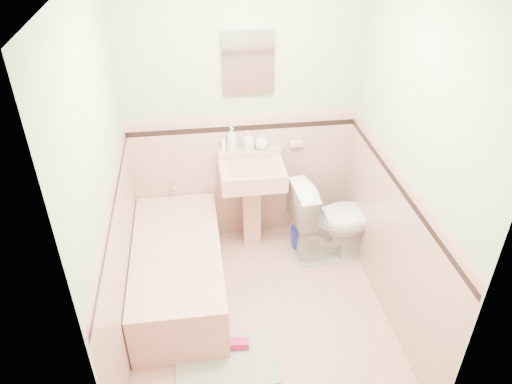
{
  "coord_description": "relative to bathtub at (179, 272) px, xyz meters",
  "views": [
    {
      "loc": [
        -0.42,
        -2.74,
        2.97
      ],
      "look_at": [
        0.0,
        0.25,
        1.0
      ],
      "focal_mm": 34.42,
      "sensor_mm": 36.0,
      "label": 1
    }
  ],
  "objects": [
    {
      "name": "floor",
      "position": [
        0.63,
        -0.33,
        -0.23
      ],
      "size": [
        2.2,
        2.2,
        0.0
      ],
      "primitive_type": "plane",
      "color": "#D69C8C",
      "rests_on": "ground"
    },
    {
      "name": "wall_back",
      "position": [
        0.63,
        0.77,
        1.02
      ],
      "size": [
        2.5,
        0.0,
        2.5
      ],
      "primitive_type": "plane",
      "rotation": [
        1.57,
        0.0,
        0.0
      ],
      "color": "beige",
      "rests_on": "ground"
    },
    {
      "name": "wall_front",
      "position": [
        0.63,
        -1.43,
        1.02
      ],
      "size": [
        2.5,
        0.0,
        2.5
      ],
      "primitive_type": "plane",
      "rotation": [
        -1.57,
        0.0,
        0.0
      ],
      "color": "beige",
      "rests_on": "ground"
    },
    {
      "name": "wall_left",
      "position": [
        -0.37,
        -0.33,
        1.02
      ],
      "size": [
        0.0,
        2.5,
        2.5
      ],
      "primitive_type": "plane",
      "rotation": [
        1.57,
        0.0,
        1.57
      ],
      "color": "beige",
      "rests_on": "ground"
    },
    {
      "name": "wall_right",
      "position": [
        1.63,
        -0.33,
        1.02
      ],
      "size": [
        0.0,
        2.5,
        2.5
      ],
      "primitive_type": "plane",
      "rotation": [
        1.57,
        0.0,
        -1.57
      ],
      "color": "beige",
      "rests_on": "ground"
    },
    {
      "name": "wainscot_back",
      "position": [
        0.63,
        0.76,
        0.38
      ],
      "size": [
        2.0,
        0.0,
        2.0
      ],
      "primitive_type": "plane",
      "rotation": [
        1.57,
        0.0,
        0.0
      ],
      "color": "#D8A191",
      "rests_on": "ground"
    },
    {
      "name": "wainscot_front",
      "position": [
        0.63,
        -1.42,
        0.38
      ],
      "size": [
        2.0,
        0.0,
        2.0
      ],
      "primitive_type": "plane",
      "rotation": [
        -1.57,
        0.0,
        0.0
      ],
      "color": "#D8A191",
      "rests_on": "ground"
    },
    {
      "name": "wainscot_left",
      "position": [
        -0.36,
        -0.33,
        0.38
      ],
      "size": [
        0.0,
        2.2,
        2.2
      ],
      "primitive_type": "plane",
      "rotation": [
        1.57,
        0.0,
        1.57
      ],
      "color": "#D8A191",
      "rests_on": "ground"
    },
    {
      "name": "wainscot_right",
      "position": [
        1.62,
        -0.33,
        0.38
      ],
      "size": [
        0.0,
        2.2,
        2.2
      ],
      "primitive_type": "plane",
      "rotation": [
        1.57,
        0.0,
        -1.57
      ],
      "color": "#D8A191",
      "rests_on": "ground"
    },
    {
      "name": "accent_back",
      "position": [
        0.63,
        0.75,
        0.9
      ],
      "size": [
        2.0,
        0.0,
        2.0
      ],
      "primitive_type": "plane",
      "rotation": [
        1.57,
        0.0,
        0.0
      ],
      "color": "black",
      "rests_on": "ground"
    },
    {
      "name": "accent_front",
      "position": [
        0.63,
        -1.41,
        0.9
      ],
      "size": [
        2.0,
        0.0,
        2.0
      ],
      "primitive_type": "plane",
      "rotation": [
        -1.57,
        0.0,
        0.0
      ],
      "color": "black",
      "rests_on": "ground"
    },
    {
      "name": "accent_left",
      "position": [
        -0.35,
        -0.33,
        0.89
      ],
      "size": [
        0.0,
        2.2,
        2.2
      ],
      "primitive_type": "plane",
      "rotation": [
        1.57,
        0.0,
        1.57
      ],
      "color": "black",
      "rests_on": "ground"
    },
    {
      "name": "accent_right",
      "position": [
        1.61,
        -0.33,
        0.89
      ],
      "size": [
        0.0,
        2.2,
        2.2
      ],
      "primitive_type": "plane",
      "rotation": [
        1.57,
        0.0,
        -1.57
      ],
      "color": "black",
      "rests_on": "ground"
    },
    {
      "name": "cap_back",
      "position": [
        0.63,
        0.75,
        0.99
      ],
      "size": [
        2.0,
        0.0,
        2.0
      ],
      "primitive_type": "plane",
      "rotation": [
        1.57,
        0.0,
        0.0
      ],
      "color": "#D69388",
      "rests_on": "ground"
    },
    {
      "name": "cap_front",
      "position": [
        0.63,
        -1.41,
        0.99
      ],
      "size": [
        2.0,
        0.0,
        2.0
      ],
      "primitive_type": "plane",
      "rotation": [
        -1.57,
        0.0,
        0.0
      ],
      "color": "#D69388",
      "rests_on": "ground"
    },
    {
      "name": "cap_left",
      "position": [
        -0.35,
        -0.33,
        1.0
      ],
      "size": [
        0.0,
        2.2,
        2.2
      ],
      "primitive_type": "plane",
      "rotation": [
        1.57,
        0.0,
        1.57
      ],
      "color": "#D69388",
      "rests_on": "ground"
    },
    {
      "name": "cap_right",
      "position": [
        1.61,
        -0.33,
        1.0
      ],
      "size": [
        0.0,
        2.2,
        2.2
      ],
      "primitive_type": "plane",
      "rotation": [
        1.57,
        0.0,
        -1.57
      ],
      "color": "#D69388",
      "rests_on": "ground"
    },
    {
      "name": "bathtub",
      "position": [
        0.0,
        0.0,
        0.0
      ],
      "size": [
        0.7,
        1.5,
        0.45
      ],
      "primitive_type": "cube",
      "color": "tan",
      "rests_on": "floor"
    },
    {
      "name": "tub_faucet",
      "position": [
        0.0,
        0.72,
        0.41
      ],
      "size": [
        0.04,
        0.12,
        0.04
      ],
      "primitive_type": "cylinder",
      "rotation": [
        1.57,
        0.0,
        0.0
      ],
      "color": "silver",
      "rests_on": "wall_back"
    },
    {
      "name": "sink",
      "position": [
        0.68,
        0.53,
        0.21
      ],
      "size": [
        0.55,
        0.48,
        0.87
      ],
      "primitive_type": null,
      "color": "tan",
      "rests_on": "floor"
    },
    {
      "name": "sink_faucet",
      "position": [
        0.68,
        0.67,
        0.72
      ],
      "size": [
        0.02,
        0.02,
        0.1
      ],
      "primitive_type": "cylinder",
      "color": "silver",
      "rests_on": "sink"
    },
    {
      "name": "medicine_cabinet",
      "position": [
        0.68,
        0.74,
        1.47
      ],
      "size": [
        0.4,
        0.04,
        0.5
      ],
      "primitive_type": "cube",
      "color": "white",
      "rests_on": "wall_back"
    },
    {
      "name": "soap_dish",
      "position": [
        1.1,
        0.73,
        0.72
      ],
      "size": [
        0.11,
        0.07,
        0.04
      ],
      "primitive_type": "cube",
      "color": "tan",
      "rests_on": "wall_back"
    },
    {
      "name": "soap_bottle_left",
      "position": [
        0.53,
        0.71,
        0.82
      ],
      "size": [
        0.11,
        0.11,
        0.23
      ],
      "primitive_type": "imported",
      "rotation": [
        0.0,
        0.0,
        0.35
      ],
      "color": "#B2B2B2",
      "rests_on": "sink"
    },
    {
      "name": "soap_bottle_mid",
      "position": [
        0.67,
        0.71,
        0.8
      ],
      "size": [
        0.1,
        0.1,
        0.18
      ],
      "primitive_type": "imported",
      "rotation": [
        0.0,
        0.0,
        0.26
      ],
      "color": "#B2B2B2",
      "rests_on": "sink"
    },
    {
      "name": "soap_bottle_right",
      "position": [
        0.79,
        0.71,
        0.79
      ],
      "size": [
        0.13,
        0.13,
        0.16
      ],
      "primitive_type": "imported",
      "rotation": [
        0.0,
        0.0,
        -0.02
      ],
      "color": "#B2B2B2",
      "rests_on": "sink"
    },
    {
      "name": "tube",
      "position": [
        0.46,
        0.71,
        0.77
      ],
      "size": [
        0.04,
        0.04,
        0.12
      ],
      "primitive_type": "cylinder",
      "rotation": [
        0.0,
        0.0,
        0.06
      ],
      "color": "white",
      "rests_on": "sink"
    },
    {
      "name": "toilet",
      "position": [
        1.38,
        0.3,
        0.17
      ],
      "size": [
        0.8,
        0.5,
        0.78
      ],
      "primitive_type": "imported",
      "rotation": [
        0.0,
        0.0,
        1.66
      ],
      "color": "white",
      "rests_on": "floor"
    },
    {
      "name": "bucket",
      "position": [
        1.13,
        0.46,
        -0.11
      ],
      "size": [
        0.23,
        0.23,
        0.22
      ],
      "primitive_type": null,
      "rotation": [
        0.0,
        0.0,
        0.06
      ],
      "color": "#1825A0",
      "rests_on": "floor"
    },
    {
      "name": "bath_mat",
      "position": [
        0.31,
        -0.77,
        -0.21
      ],
      "size": [
        0.73,
        0.49,
        0.03
      ],
      "primitive_type": "cube",
      "rotation": [
        0.0,
        0.0,
        0.02
      ],
      "color": "gray",
      "rests_on": "floor"
    },
    {
      "name": "shoe",
      "position": [
        0.42,
        -0.66,
        -0.17
      ],
      "size": [
        0.16,
        0.09,
        0.06
      ],
      "primitive_type": "cube",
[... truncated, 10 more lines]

